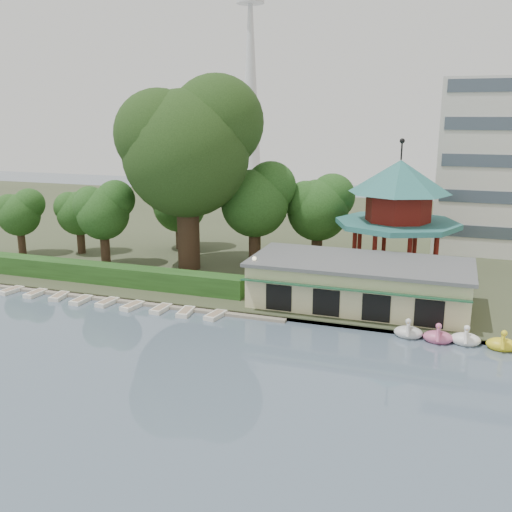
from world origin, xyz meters
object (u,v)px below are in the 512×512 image
at_px(boathouse, 359,283).
at_px(pavilion, 398,207).
at_px(big_tree, 188,144).
at_px(dock, 108,298).

bearing_deg(boathouse, pavilion, 78.72).
bearing_deg(boathouse, big_tree, 161.67).
relative_size(pavilion, big_tree, 0.67).
xyz_separation_m(dock, big_tree, (3.18, 11.01, 13.36)).
relative_size(dock, big_tree, 1.70).
xyz_separation_m(boathouse, pavilion, (2.00, 10.03, 5.11)).
bearing_deg(big_tree, pavilion, 10.32).
height_order(pavilion, big_tree, big_tree).
height_order(boathouse, pavilion, pavilion).
bearing_deg(big_tree, boathouse, -18.33).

